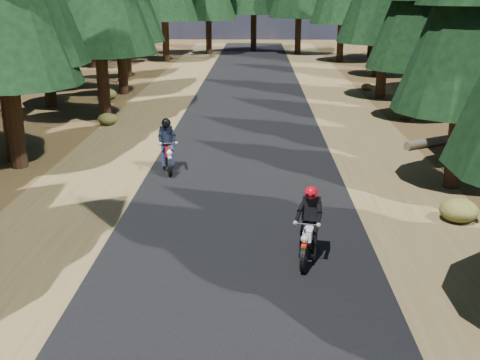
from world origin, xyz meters
The scene contains 8 objects.
ground centered at (0.00, 0.00, 0.00)m, with size 120.00×120.00×0.00m, color #473519.
road centered at (0.00, 5.00, 0.01)m, with size 6.00×100.00×0.01m, color black.
shoulder_l centered at (-4.60, 5.00, 0.00)m, with size 3.20×100.00×0.01m, color brown.
shoulder_r centered at (4.60, 5.00, 0.00)m, with size 3.20×100.00×0.01m, color brown.
log_near centered at (8.31, 10.27, 0.16)m, with size 0.32×0.32×6.03m, color #4C4233.
understory_shrubs centered at (1.66, 6.31, 0.26)m, with size 15.97×33.55×0.62m.
rider_lead centered at (1.50, -0.61, 0.53)m, with size 0.92×1.85×1.58m.
rider_follow centered at (-2.40, 5.89, 0.56)m, with size 0.97×1.93×1.65m.
Camera 1 is at (0.40, -12.27, 5.44)m, focal length 45.00 mm.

